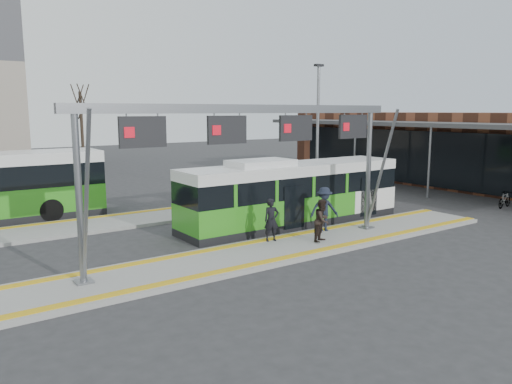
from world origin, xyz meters
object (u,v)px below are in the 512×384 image
(passenger_b, at_px, (322,220))
(passenger_c, at_px, (324,209))
(passenger_a, at_px, (271,220))
(gantry, at_px, (256,135))
(hero_bus, at_px, (293,194))

(passenger_b, xyz_separation_m, passenger_c, (1.22, 1.22, 0.10))
(passenger_b, relative_size, passenger_c, 0.89)
(passenger_a, bearing_deg, gantry, -137.14)
(hero_bus, bearing_deg, passenger_a, -142.00)
(gantry, height_order, passenger_b, gantry)
(hero_bus, height_order, passenger_c, hero_bus)
(hero_bus, height_order, passenger_b, hero_bus)
(passenger_b, distance_m, passenger_c, 1.72)
(hero_bus, height_order, passenger_a, hero_bus)
(passenger_a, bearing_deg, passenger_c, 14.57)
(hero_bus, distance_m, passenger_a, 3.79)
(gantry, distance_m, passenger_c, 5.18)
(hero_bus, relative_size, passenger_b, 6.72)
(passenger_a, xyz_separation_m, passenger_b, (1.57, -1.17, -0.00))
(gantry, relative_size, passenger_a, 7.85)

